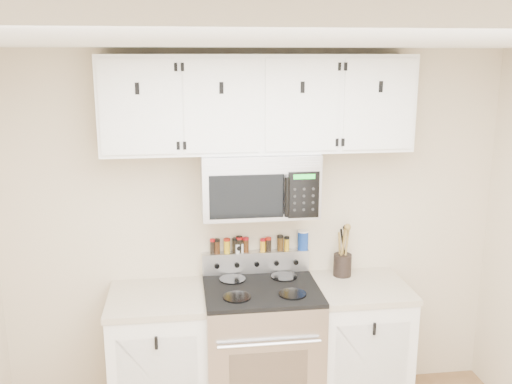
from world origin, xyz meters
The scene contains 21 objects.
back_wall centered at (0.00, 1.75, 1.25)m, with size 3.50×0.01×2.50m, color beige.
ceiling centered at (0.00, 0.00, 2.50)m, with size 3.50×3.50×0.01m, color white.
range centered at (0.00, 1.43, 0.49)m, with size 0.76×0.65×1.10m.
base_cabinet_left centered at (-0.69, 1.45, 0.46)m, with size 0.64×0.62×0.92m.
base_cabinet_right centered at (0.69, 1.45, 0.46)m, with size 0.64×0.62×0.92m.
microwave centered at (0.00, 1.55, 1.63)m, with size 0.76×0.44×0.42m.
upper_cabinets centered at (0.00, 1.58, 2.15)m, with size 2.00×0.35×0.62m.
utensil_crock centered at (0.61, 1.63, 1.01)m, with size 0.13×0.13×0.37m.
kitchen_timer centered at (-0.12, 1.71, 1.13)m, with size 0.06×0.05×0.06m, color silver.
salt_canister centered at (0.34, 1.71, 1.17)m, with size 0.08×0.08×0.14m.
spice_jar_0 centered at (-0.30, 1.71, 1.15)m, with size 0.04×0.04×0.11m.
spice_jar_1 centered at (-0.27, 1.71, 1.15)m, with size 0.04×0.04×0.10m.
spice_jar_2 centered at (-0.20, 1.71, 1.15)m, with size 0.04×0.04×0.11m.
spice_jar_3 centered at (-0.15, 1.71, 1.15)m, with size 0.04×0.04×0.11m.
spice_jar_4 centered at (-0.12, 1.71, 1.16)m, with size 0.04×0.04×0.12m.
spice_jar_5 centered at (-0.12, 1.71, 1.16)m, with size 0.05×0.05×0.11m.
spice_jar_6 centered at (-0.07, 1.71, 1.15)m, with size 0.04×0.04×0.11m.
spice_jar_7 centered at (0.05, 1.71, 1.15)m, with size 0.04×0.04×0.09m.
spice_jar_8 centered at (0.09, 1.71, 1.15)m, with size 0.04×0.04×0.10m.
spice_jar_9 centered at (0.18, 1.71, 1.16)m, with size 0.04×0.04×0.11m.
spice_jar_10 centered at (0.22, 1.71, 1.15)m, with size 0.04×0.04×0.10m.
Camera 1 is at (-0.51, -2.08, 2.46)m, focal length 40.00 mm.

